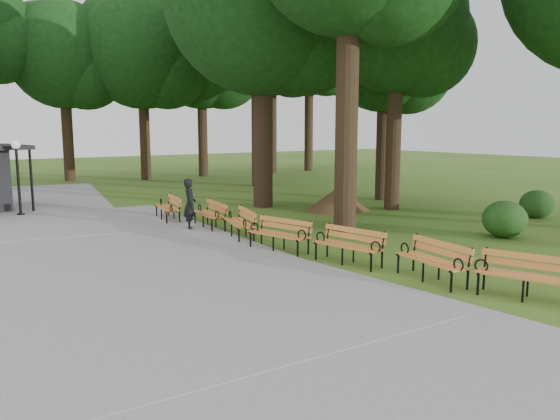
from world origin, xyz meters
TOP-DOWN VIEW (x-y plane):
  - ground at (0.00, 0.00)m, footprint 100.00×100.00m
  - path at (-4.00, 3.00)m, footprint 12.00×38.00m
  - person at (-0.69, 5.07)m, footprint 0.57×0.70m
  - lamp_post at (-4.72, 11.08)m, footprint 0.32×0.32m
  - dirt_mound at (5.87, 5.53)m, footprint 2.26×2.26m
  - bench_0 at (1.49, -5.11)m, footprint 1.28×2.00m
  - bench_1 at (1.01, -3.25)m, footprint 0.89×1.97m
  - bench_2 at (0.51, -1.15)m, footprint 1.00×1.99m
  - bench_3 at (-0.08, 0.93)m, footprint 1.11×2.00m
  - bench_4 at (-0.05, 3.10)m, footprint 1.10×2.00m
  - bench_5 at (-0.05, 4.99)m, footprint 0.87×1.97m
  - bench_6 at (-0.60, 7.12)m, footprint 0.96×1.98m
  - lawn_tree_1 at (7.85, 4.54)m, footprint 5.30×5.30m
  - lawn_tree_4 at (8.10, 14.92)m, footprint 7.44×7.44m
  - lawn_tree_5 at (9.66, 6.95)m, footprint 5.28×5.28m
  - tree_backdrop at (7.00, 23.13)m, footprint 35.99×9.67m
  - shrub_0 at (6.49, -1.36)m, footprint 1.30×1.30m
  - shrub_1 at (10.62, 0.06)m, footprint 1.19×1.19m

SIDE VIEW (x-z plane):
  - ground at x=0.00m, z-range 0.00..0.00m
  - shrub_0 at x=6.49m, z-range -0.55..0.55m
  - shrub_1 at x=10.62m, z-range -0.51..0.51m
  - path at x=-4.00m, z-range 0.00..0.06m
  - bench_0 at x=1.49m, z-range 0.00..0.88m
  - bench_1 at x=1.01m, z-range 0.00..0.88m
  - bench_2 at x=0.51m, z-range 0.00..0.88m
  - bench_3 at x=-0.08m, z-range 0.00..0.88m
  - bench_4 at x=-0.05m, z-range 0.00..0.88m
  - bench_5 at x=-0.05m, z-range 0.00..0.88m
  - bench_6 at x=-0.60m, z-range 0.00..0.88m
  - dirt_mound at x=5.87m, z-range 0.00..0.91m
  - person at x=-0.69m, z-range 0.00..1.64m
  - lamp_post at x=-4.72m, z-range 0.64..3.43m
  - lawn_tree_5 at x=9.66m, z-range 1.90..11.08m
  - lawn_tree_1 at x=7.85m, z-range 2.21..12.06m
  - tree_backdrop at x=7.00m, z-range 0.00..16.52m
  - lawn_tree_4 at x=8.10m, z-range 2.53..15.16m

